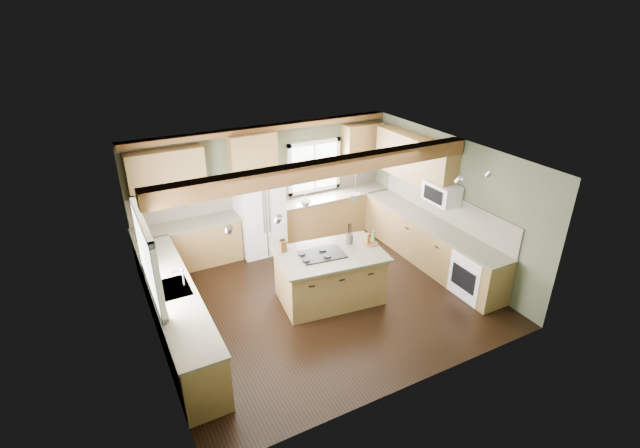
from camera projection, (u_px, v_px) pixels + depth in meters
floor at (320, 296)px, 8.40m from camera, size 5.60×5.60×0.00m
ceiling at (320, 158)px, 7.27m from camera, size 5.60×5.60×0.00m
wall_back at (265, 185)px, 9.82m from camera, size 5.60×0.00×5.60m
wall_left at (148, 273)px, 6.66m from camera, size 0.00×5.00×5.00m
wall_right at (447, 202)px, 9.01m from camera, size 0.00×5.00×5.00m
ceiling_beam at (324, 169)px, 7.22m from camera, size 5.55×0.26×0.26m
soffit_trim at (264, 129)px, 9.21m from camera, size 5.55×0.20×0.10m
backsplash_back at (266, 190)px, 9.85m from camera, size 5.58×0.03×0.58m
backsplash_right at (444, 206)px, 9.08m from camera, size 0.03×3.70×0.58m
base_cab_back_left at (189, 246)px, 9.21m from camera, size 2.02×0.60×0.88m
counter_back_left at (186, 225)px, 9.01m from camera, size 2.06×0.64×0.04m
base_cab_back_right at (333, 214)px, 10.58m from camera, size 2.62×0.60×0.88m
counter_back_right at (333, 195)px, 10.38m from camera, size 2.66×0.64×0.04m
base_cab_left at (177, 314)px, 7.20m from camera, size 0.60×3.70×0.88m
counter_left at (172, 289)px, 7.00m from camera, size 0.64×3.74×0.04m
base_cab_right at (429, 243)px, 9.29m from camera, size 0.60×3.70×0.88m
counter_right at (431, 223)px, 9.10m from camera, size 0.64×3.74×0.04m
upper_cab_back_left at (167, 173)px, 8.57m from camera, size 1.40×0.35×0.90m
upper_cab_over_fridge at (252, 151)px, 9.19m from camera, size 0.96×0.35×0.70m
upper_cab_right at (414, 159)px, 9.37m from camera, size 0.35×2.20×0.90m
upper_cab_back_corner at (362, 144)px, 10.37m from camera, size 0.90×0.35×0.90m
window_left at (146, 256)px, 6.60m from camera, size 0.04×1.60×1.05m
window_back at (314, 166)px, 10.18m from camera, size 1.10×0.04×1.00m
sink at (172, 289)px, 6.99m from camera, size 0.50×0.65×0.03m
faucet at (183, 278)px, 7.01m from camera, size 0.02×0.02×0.28m
dishwasher at (199, 367)px, 6.17m from camera, size 0.60×0.60×0.84m
oven at (476, 274)px, 8.26m from camera, size 0.60×0.72×0.84m
microwave at (442, 193)px, 8.77m from camera, size 0.40×0.70×0.38m
pendant_left at (306, 206)px, 7.39m from camera, size 0.18×0.18×0.16m
pendant_right at (355, 198)px, 7.67m from camera, size 0.18×0.18×0.16m
refrigerator at (260, 212)px, 9.57m from camera, size 0.90×0.74×1.80m
island at (330, 277)px, 8.16m from camera, size 1.84×1.26×0.88m
island_top at (330, 254)px, 7.96m from camera, size 1.97×1.38×0.04m
cooktop at (322, 254)px, 7.90m from camera, size 0.80×0.59×0.02m
knife_block at (283, 246)px, 7.97m from camera, size 0.14×0.11×0.20m
utensil_crock at (349, 239)px, 8.25m from camera, size 0.14×0.14×0.18m
bottle_tray at (371, 238)px, 8.21m from camera, size 0.30×0.30×0.24m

